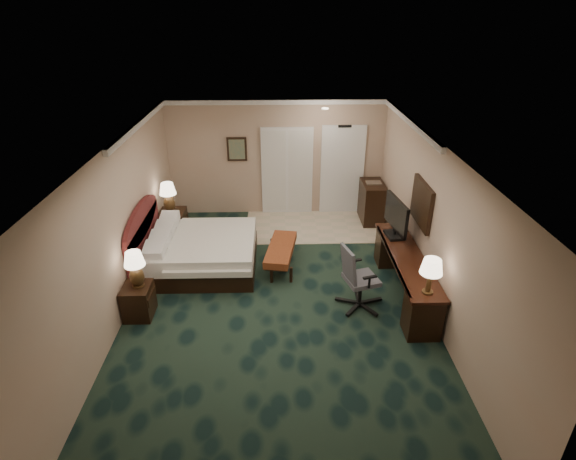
{
  "coord_description": "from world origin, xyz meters",
  "views": [
    {
      "loc": [
        0.01,
        -6.32,
        4.58
      ],
      "look_at": [
        0.19,
        0.6,
        1.08
      ],
      "focal_mm": 28.0,
      "sensor_mm": 36.0,
      "label": 1
    }
  ],
  "objects_px": {
    "lamp_near": "(136,269)",
    "bed_bench": "(281,256)",
    "bed": "(204,252)",
    "desk": "(405,276)",
    "desk_chair": "(362,277)",
    "tv": "(396,218)",
    "nightstand_far": "(174,226)",
    "nightstand_near": "(138,301)",
    "lamp_far": "(169,198)",
    "minibar": "(372,202)"
  },
  "relations": [
    {
      "from": "bed",
      "to": "bed_bench",
      "type": "bearing_deg",
      "value": -0.98
    },
    {
      "from": "bed",
      "to": "minibar",
      "type": "distance_m",
      "value": 4.14
    },
    {
      "from": "desk",
      "to": "desk_chair",
      "type": "bearing_deg",
      "value": -158.73
    },
    {
      "from": "nightstand_near",
      "to": "minibar",
      "type": "xyz_separation_m",
      "value": [
        4.46,
        3.5,
        0.19
      ]
    },
    {
      "from": "bed",
      "to": "desk",
      "type": "distance_m",
      "value": 3.75
    },
    {
      "from": "desk",
      "to": "desk_chair",
      "type": "relative_size",
      "value": 2.28
    },
    {
      "from": "desk_chair",
      "to": "lamp_near",
      "type": "bearing_deg",
      "value": 166.07
    },
    {
      "from": "lamp_near",
      "to": "desk_chair",
      "type": "relative_size",
      "value": 0.54
    },
    {
      "from": "lamp_near",
      "to": "tv",
      "type": "distance_m",
      "value": 4.54
    },
    {
      "from": "nightstand_near",
      "to": "desk_chair",
      "type": "xyz_separation_m",
      "value": [
        3.64,
        0.17,
        0.3
      ]
    },
    {
      "from": "tv",
      "to": "desk_chair",
      "type": "relative_size",
      "value": 0.82
    },
    {
      "from": "nightstand_near",
      "to": "desk",
      "type": "height_order",
      "value": "desk"
    },
    {
      "from": "minibar",
      "to": "lamp_near",
      "type": "bearing_deg",
      "value": -141.89
    },
    {
      "from": "bed",
      "to": "desk_chair",
      "type": "bearing_deg",
      "value": -25.55
    },
    {
      "from": "nightstand_near",
      "to": "bed",
      "type": "bearing_deg",
      "value": 60.68
    },
    {
      "from": "bed",
      "to": "tv",
      "type": "height_order",
      "value": "tv"
    },
    {
      "from": "bed",
      "to": "desk",
      "type": "relative_size",
      "value": 0.75
    },
    {
      "from": "desk_chair",
      "to": "bed",
      "type": "bearing_deg",
      "value": 138.28
    },
    {
      "from": "lamp_far",
      "to": "tv",
      "type": "height_order",
      "value": "tv"
    },
    {
      "from": "nightstand_far",
      "to": "bed_bench",
      "type": "height_order",
      "value": "nightstand_far"
    },
    {
      "from": "lamp_near",
      "to": "lamp_far",
      "type": "height_order",
      "value": "lamp_far"
    },
    {
      "from": "nightstand_far",
      "to": "lamp_far",
      "type": "xyz_separation_m",
      "value": [
        -0.03,
        -0.01,
        0.65
      ]
    },
    {
      "from": "lamp_far",
      "to": "desk",
      "type": "bearing_deg",
      "value": -25.92
    },
    {
      "from": "desk",
      "to": "bed_bench",
      "type": "bearing_deg",
      "value": 155.05
    },
    {
      "from": "lamp_near",
      "to": "desk",
      "type": "distance_m",
      "value": 4.47
    },
    {
      "from": "nightstand_far",
      "to": "bed_bench",
      "type": "distance_m",
      "value": 2.57
    },
    {
      "from": "bed_bench",
      "to": "desk_chair",
      "type": "relative_size",
      "value": 1.15
    },
    {
      "from": "lamp_near",
      "to": "bed_bench",
      "type": "height_order",
      "value": "lamp_near"
    },
    {
      "from": "desk",
      "to": "nightstand_far",
      "type": "bearing_deg",
      "value": 153.86
    },
    {
      "from": "desk_chair",
      "to": "minibar",
      "type": "relative_size",
      "value": 1.24
    },
    {
      "from": "lamp_far",
      "to": "lamp_near",
      "type": "bearing_deg",
      "value": -89.45
    },
    {
      "from": "lamp_far",
      "to": "bed_bench",
      "type": "distance_m",
      "value": 2.7
    },
    {
      "from": "nightstand_near",
      "to": "lamp_near",
      "type": "relative_size",
      "value": 0.9
    },
    {
      "from": "desk",
      "to": "minibar",
      "type": "bearing_deg",
      "value": 89.86
    },
    {
      "from": "nightstand_near",
      "to": "lamp_far",
      "type": "relative_size",
      "value": 0.86
    },
    {
      "from": "tv",
      "to": "nightstand_near",
      "type": "bearing_deg",
      "value": -171.89
    },
    {
      "from": "bed_bench",
      "to": "desk_chair",
      "type": "distance_m",
      "value": 1.89
    },
    {
      "from": "bed_bench",
      "to": "lamp_near",
      "type": "bearing_deg",
      "value": -138.13
    },
    {
      "from": "nightstand_far",
      "to": "desk",
      "type": "distance_m",
      "value": 4.92
    },
    {
      "from": "bed",
      "to": "minibar",
      "type": "xyz_separation_m",
      "value": [
        3.62,
        2.0,
        0.15
      ]
    },
    {
      "from": "nightstand_near",
      "to": "bed_bench",
      "type": "relative_size",
      "value": 0.42
    },
    {
      "from": "tv",
      "to": "lamp_near",
      "type": "bearing_deg",
      "value": -172.08
    },
    {
      "from": "bed_bench",
      "to": "tv",
      "type": "xyz_separation_m",
      "value": [
        2.08,
        -0.24,
        0.9
      ]
    },
    {
      "from": "nightstand_near",
      "to": "desk",
      "type": "xyz_separation_m",
      "value": [
        4.46,
        0.49,
        0.1
      ]
    },
    {
      "from": "desk",
      "to": "tv",
      "type": "distance_m",
      "value": 1.06
    },
    {
      "from": "bed_bench",
      "to": "tv",
      "type": "relative_size",
      "value": 1.4
    },
    {
      "from": "bed",
      "to": "nightstand_near",
      "type": "distance_m",
      "value": 1.72
    },
    {
      "from": "nightstand_near",
      "to": "nightstand_far",
      "type": "height_order",
      "value": "nightstand_far"
    },
    {
      "from": "nightstand_far",
      "to": "nightstand_near",
      "type": "bearing_deg",
      "value": -90.92
    },
    {
      "from": "desk_chair",
      "to": "bed_bench",
      "type": "bearing_deg",
      "value": 118.87
    }
  ]
}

